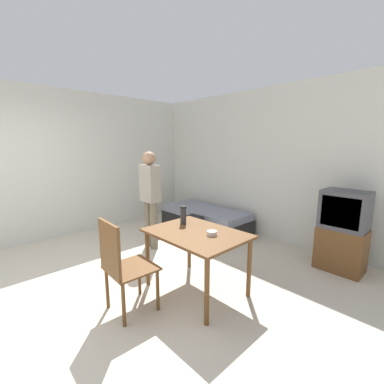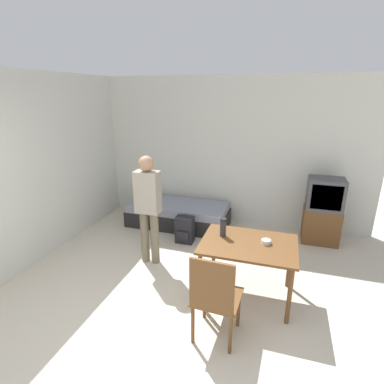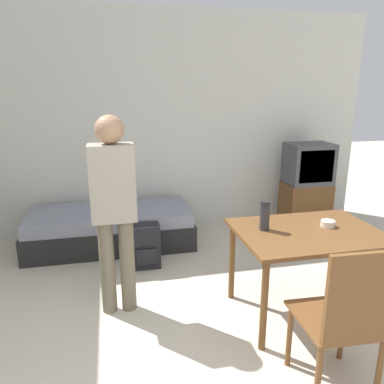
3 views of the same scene
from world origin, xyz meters
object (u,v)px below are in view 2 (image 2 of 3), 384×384
object	(u,v)px
daybed	(178,214)
mate_bowl	(266,242)
tv	(323,211)
thermos_flask	(223,226)
backpack	(185,230)
dining_table	(248,250)
person_standing	(148,203)
wooden_chair	(214,296)

from	to	relation	value
daybed	mate_bowl	world-z (taller)	mate_bowl
tv	thermos_flask	size ratio (longest dim) A/B	4.77
thermos_flask	backpack	world-z (taller)	thermos_flask
dining_table	person_standing	xyz separation A→B (m)	(-1.46, 0.37, 0.29)
tv	dining_table	xyz separation A→B (m)	(-0.99, -1.79, 0.08)
thermos_flask	backpack	size ratio (longest dim) A/B	0.51
person_standing	tv	bearing A→B (deg)	30.06
dining_table	backpack	xyz separation A→B (m)	(-1.17, 1.10, -0.41)
dining_table	wooden_chair	xyz separation A→B (m)	(-0.21, -0.84, -0.08)
mate_bowl	backpack	distance (m)	1.79
person_standing	backpack	xyz separation A→B (m)	(0.29, 0.72, -0.70)
tv	wooden_chair	bearing A→B (deg)	-114.63
tv	dining_table	world-z (taller)	tv
thermos_flask	mate_bowl	distance (m)	0.53
daybed	tv	distance (m)	2.52
person_standing	daybed	bearing A→B (deg)	91.98
daybed	backpack	world-z (taller)	backpack
dining_table	mate_bowl	size ratio (longest dim) A/B	10.05
dining_table	thermos_flask	world-z (taller)	thermos_flask
thermos_flask	backpack	xyz separation A→B (m)	(-0.84, 1.00, -0.62)
dining_table	person_standing	world-z (taller)	person_standing
dining_table	wooden_chair	size ratio (longest dim) A/B	1.12
tv	mate_bowl	bearing A→B (deg)	-114.63
dining_table	mate_bowl	xyz separation A→B (m)	(0.19, 0.05, 0.11)
wooden_chair	backpack	distance (m)	2.18
tv	wooden_chair	size ratio (longest dim) A/B	1.12
daybed	person_standing	distance (m)	1.53
dining_table	daybed	bearing A→B (deg)	131.04
tv	wooden_chair	distance (m)	2.89
backpack	daybed	bearing A→B (deg)	118.13
daybed	tv	bearing A→B (deg)	1.41
tv	person_standing	world-z (taller)	person_standing
tv	person_standing	distance (m)	2.86
mate_bowl	backpack	world-z (taller)	mate_bowl
dining_table	thermos_flask	size ratio (longest dim) A/B	4.77
dining_table	wooden_chair	bearing A→B (deg)	-104.25
mate_bowl	tv	bearing A→B (deg)	65.37
wooden_chair	thermos_flask	world-z (taller)	wooden_chair
tv	thermos_flask	xyz separation A→B (m)	(-1.32, -1.70, 0.30)
backpack	thermos_flask	bearing A→B (deg)	-50.15
daybed	dining_table	xyz separation A→B (m)	(1.51, -1.73, 0.42)
daybed	person_standing	xyz separation A→B (m)	(0.05, -1.36, 0.72)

